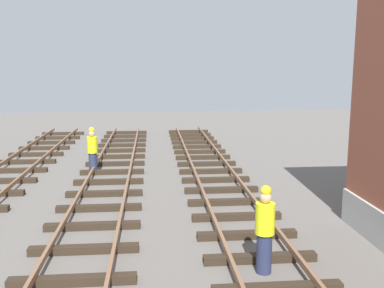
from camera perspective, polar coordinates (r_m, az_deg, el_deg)
track_worker_foreground at (r=17.85m, az=-12.72°, el=-0.86°), size 0.40×0.40×1.87m
track_worker_distant at (r=9.31m, az=9.36°, el=-10.88°), size 0.40×0.40×1.87m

